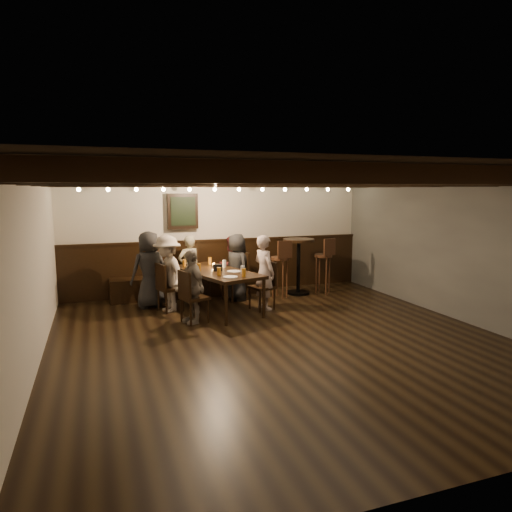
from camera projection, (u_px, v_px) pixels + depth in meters
name	position (u px, v px, depth m)	size (l,w,h in m)	color
room	(222.00, 250.00, 8.49)	(7.00, 7.00, 7.00)	black
dining_table	(216.00, 274.00, 8.27)	(1.41, 2.13, 0.74)	black
chair_left_near	(170.00, 296.00, 8.26)	(0.50, 0.50, 0.88)	black
chair_left_far	(194.00, 307.00, 7.55)	(0.50, 0.50, 0.88)	black
chair_right_near	(236.00, 285.00, 9.10)	(0.54, 0.54, 0.95)	black
chair_right_far	(263.00, 295.00, 8.39)	(0.50, 0.50, 0.87)	black
person_bench_left	(149.00, 270.00, 8.45)	(0.70, 0.46, 1.43)	black
person_bench_centre	(189.00, 267.00, 9.11)	(0.47, 0.31, 1.29)	gray
person_bench_right	(231.00, 265.00, 9.52)	(0.60, 0.47, 1.24)	#531C1E
person_left_near	(168.00, 274.00, 8.18)	(0.90, 0.52, 1.39)	#A79A8D
person_left_far	(192.00, 287.00, 7.48)	(0.72, 0.30, 1.22)	gray
person_right_near	(237.00, 267.00, 9.07)	(0.65, 0.42, 1.32)	black
person_right_far	(264.00, 272.00, 8.35)	(0.50, 0.33, 1.37)	#AE9993
pint_a	(184.00, 263.00, 8.64)	(0.07, 0.07, 0.14)	#BF7219
pint_b	(210.00, 261.00, 8.91)	(0.07, 0.07, 0.14)	#BF7219
pint_c	(199.00, 268.00, 8.15)	(0.07, 0.07, 0.14)	#BF7219
pint_d	(224.00, 264.00, 8.58)	(0.07, 0.07, 0.14)	silver
pint_e	(219.00, 272.00, 7.76)	(0.07, 0.07, 0.14)	#BF7219
pint_f	(243.00, 270.00, 7.93)	(0.07, 0.07, 0.14)	silver
pint_g	(244.00, 273.00, 7.64)	(0.07, 0.07, 0.14)	#BF7219
plate_near	(231.00, 277.00, 7.61)	(0.24, 0.24, 0.01)	white
plate_far	(234.00, 271.00, 8.12)	(0.24, 0.24, 0.01)	white
condiment_caddy	(218.00, 268.00, 8.21)	(0.15, 0.10, 0.12)	black
candle	(213.00, 266.00, 8.56)	(0.05, 0.05, 0.05)	beige
high_top_table	(299.00, 258.00, 9.56)	(0.66, 0.66, 1.17)	black
bar_stool_left	(280.00, 276.00, 9.25)	(0.38, 0.40, 1.19)	#3A2112
bar_stool_right	(323.00, 273.00, 9.63)	(0.40, 0.42, 1.19)	#3A2112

